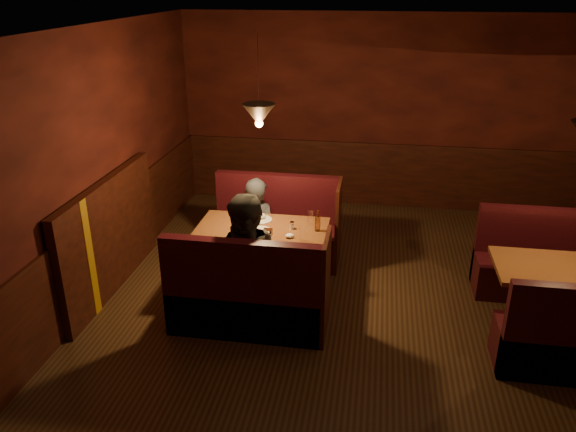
% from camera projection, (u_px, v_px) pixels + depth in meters
% --- Properties ---
extents(room, '(6.02, 7.02, 2.92)m').
position_uv_depth(room, '(344.00, 232.00, 5.45)').
color(room, '#3A2414').
rests_on(room, ground).
extents(main_table, '(1.45, 0.88, 1.01)m').
position_uv_depth(main_table, '(263.00, 243.00, 6.26)').
color(main_table, brown).
rests_on(main_table, ground).
extents(main_bench_far, '(1.59, 0.57, 1.09)m').
position_uv_depth(main_bench_far, '(278.00, 233.00, 7.10)').
color(main_bench_far, black).
rests_on(main_bench_far, ground).
extents(main_bench_near, '(1.59, 0.57, 1.09)m').
position_uv_depth(main_bench_near, '(248.00, 302.00, 5.61)').
color(main_bench_near, black).
rests_on(main_bench_near, ground).
extents(second_table, '(1.25, 0.80, 0.70)m').
position_uv_depth(second_table, '(557.00, 284.00, 5.58)').
color(second_table, brown).
rests_on(second_table, ground).
extents(second_bench_far, '(1.38, 0.52, 0.98)m').
position_uv_depth(second_bench_far, '(538.00, 267.00, 6.34)').
color(second_bench_far, black).
rests_on(second_bench_far, ground).
extents(diner_a, '(0.63, 0.49, 1.51)m').
position_uv_depth(diner_a, '(256.00, 210.00, 6.74)').
color(diner_a, '#2D2E33').
rests_on(diner_a, ground).
extents(diner_b, '(0.89, 0.72, 1.75)m').
position_uv_depth(diner_b, '(250.00, 246.00, 5.57)').
color(diner_b, '#2B2923').
rests_on(diner_b, ground).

